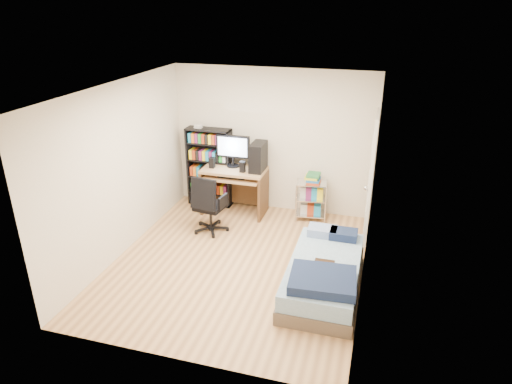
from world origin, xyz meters
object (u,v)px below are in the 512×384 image
(media_shelf, at_px, (210,166))
(office_chair, at_px, (209,214))
(bed, at_px, (324,274))
(computer_desk, at_px, (241,172))

(media_shelf, height_order, office_chair, media_shelf)
(media_shelf, bearing_deg, bed, -41.75)
(computer_desk, height_order, office_chair, computer_desk)
(media_shelf, xyz_separation_m, office_chair, (0.38, -1.04, -0.42))
(computer_desk, bearing_deg, office_chair, -107.32)
(media_shelf, height_order, computer_desk, media_shelf)
(media_shelf, distance_m, bed, 3.26)
(bed, bearing_deg, computer_desk, 131.60)
(media_shelf, distance_m, office_chair, 1.19)
(computer_desk, xyz_separation_m, bed, (1.75, -1.97, -0.51))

